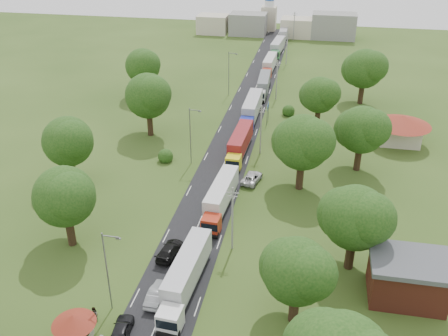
% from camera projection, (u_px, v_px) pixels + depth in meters
% --- Properties ---
extents(ground, '(260.00, 260.00, 0.00)m').
position_uv_depth(ground, '(203.00, 214.00, 70.84)').
color(ground, '#2D4617').
rests_on(ground, ground).
extents(road, '(8.00, 200.00, 0.04)m').
position_uv_depth(road, '(228.00, 153.00, 88.18)').
color(road, black).
rests_on(road, ground).
extents(guard_booth, '(4.40, 4.40, 3.45)m').
position_uv_depth(guard_booth, '(74.00, 325.00, 49.36)').
color(guard_booth, beige).
rests_on(guard_booth, ground).
extents(info_sign, '(0.12, 3.10, 4.10)m').
position_uv_depth(info_sign, '(268.00, 109.00, 98.90)').
color(info_sign, slate).
rests_on(info_sign, ground).
extents(pole_1, '(1.60, 0.24, 9.00)m').
position_uv_depth(pole_1, '(232.00, 218.00, 61.65)').
color(pole_1, gray).
rests_on(pole_1, ground).
extents(pole_2, '(1.60, 0.24, 9.00)m').
position_uv_depth(pole_2, '(261.00, 129.00, 85.93)').
color(pole_2, gray).
rests_on(pole_2, ground).
extents(pole_3, '(1.60, 0.24, 9.00)m').
position_uv_depth(pole_3, '(277.00, 79.00, 110.20)').
color(pole_3, gray).
rests_on(pole_3, ground).
extents(pole_4, '(1.60, 0.24, 9.00)m').
position_uv_depth(pole_4, '(287.00, 48.00, 134.47)').
color(pole_4, gray).
rests_on(pole_4, ground).
extents(pole_5, '(1.60, 0.24, 9.00)m').
position_uv_depth(pole_5, '(294.00, 26.00, 158.74)').
color(pole_5, gray).
rests_on(pole_5, ground).
extents(lamp_0, '(2.03, 0.22, 10.00)m').
position_uv_depth(lamp_0, '(108.00, 268.00, 51.80)').
color(lamp_0, slate).
rests_on(lamp_0, ground).
extents(lamp_1, '(2.03, 0.22, 10.00)m').
position_uv_depth(lamp_1, '(191.00, 134.00, 82.14)').
color(lamp_1, slate).
rests_on(lamp_1, ground).
extents(lamp_2, '(2.03, 0.22, 10.00)m').
position_uv_depth(lamp_2, '(229.00, 71.00, 112.48)').
color(lamp_2, slate).
rests_on(lamp_2, ground).
extents(tree_2, '(8.00, 8.00, 10.10)m').
position_uv_depth(tree_2, '(297.00, 270.00, 49.92)').
color(tree_2, '#382616').
rests_on(tree_2, ground).
extents(tree_3, '(8.80, 8.80, 11.07)m').
position_uv_depth(tree_3, '(355.00, 217.00, 57.30)').
color(tree_3, '#382616').
rests_on(tree_3, ground).
extents(tree_4, '(9.60, 9.60, 12.05)m').
position_uv_depth(tree_4, '(303.00, 142.00, 73.80)').
color(tree_4, '#382616').
rests_on(tree_4, ground).
extents(tree_5, '(8.80, 8.80, 11.07)m').
position_uv_depth(tree_5, '(362.00, 129.00, 79.50)').
color(tree_5, '#382616').
rests_on(tree_5, ground).
extents(tree_6, '(8.00, 8.00, 10.10)m').
position_uv_depth(tree_6, '(320.00, 95.00, 95.70)').
color(tree_6, '#382616').
rests_on(tree_6, ground).
extents(tree_7, '(9.60, 9.60, 12.05)m').
position_uv_depth(tree_7, '(364.00, 68.00, 106.63)').
color(tree_7, '#382616').
rests_on(tree_7, ground).
extents(tree_10, '(8.80, 8.80, 11.07)m').
position_uv_depth(tree_10, '(65.00, 196.00, 61.44)').
color(tree_10, '#382616').
rests_on(tree_10, ground).
extents(tree_11, '(8.80, 8.80, 11.07)m').
position_uv_depth(tree_11, '(68.00, 141.00, 75.61)').
color(tree_11, '#382616').
rests_on(tree_11, ground).
extents(tree_12, '(9.60, 9.60, 12.05)m').
position_uv_depth(tree_12, '(148.00, 95.00, 91.66)').
color(tree_12, '#382616').
rests_on(tree_12, ground).
extents(tree_13, '(8.80, 8.80, 11.07)m').
position_uv_depth(tree_13, '(143.00, 66.00, 110.62)').
color(tree_13, '#382616').
rests_on(tree_13, ground).
extents(house_brick, '(8.60, 6.60, 5.20)m').
position_uv_depth(house_brick, '(408.00, 278.00, 54.84)').
color(house_brick, maroon).
rests_on(house_brick, ground).
extents(house_cream, '(10.08, 10.08, 5.80)m').
position_uv_depth(house_cream, '(401.00, 125.00, 90.11)').
color(house_cream, beige).
rests_on(house_cream, ground).
extents(distant_town, '(52.00, 8.00, 8.00)m').
position_uv_depth(distant_town, '(280.00, 25.00, 164.45)').
color(distant_town, gray).
rests_on(distant_town, ground).
extents(church, '(5.00, 5.00, 12.30)m').
position_uv_depth(church, '(269.00, 14.00, 171.27)').
color(church, beige).
rests_on(church, ground).
extents(truck_0, '(3.15, 14.50, 4.00)m').
position_uv_depth(truck_0, '(185.00, 276.00, 55.95)').
color(truck_0, silver).
rests_on(truck_0, ground).
extents(truck_1, '(3.11, 14.19, 3.92)m').
position_uv_depth(truck_1, '(220.00, 198.00, 70.92)').
color(truck_1, '#A72713').
rests_on(truck_1, ground).
extents(truck_2, '(2.84, 14.40, 3.98)m').
position_uv_depth(truck_2, '(240.00, 144.00, 86.68)').
color(truck_2, yellow).
rests_on(truck_2, ground).
extents(truck_3, '(2.63, 15.37, 4.26)m').
position_uv_depth(truck_3, '(252.00, 109.00, 100.85)').
color(truck_3, '#19279B').
rests_on(truck_3, ground).
extents(truck_4, '(2.85, 13.78, 3.81)m').
position_uv_depth(truck_4, '(263.00, 85.00, 115.01)').
color(truck_4, silver).
rests_on(truck_4, ground).
extents(truck_5, '(2.68, 13.77, 3.81)m').
position_uv_depth(truck_5, '(269.00, 65.00, 129.53)').
color(truck_5, '#A72B19').
rests_on(truck_5, ground).
extents(truck_6, '(3.28, 14.59, 4.03)m').
position_uv_depth(truck_6, '(277.00, 47.00, 144.62)').
color(truck_6, '#256436').
rests_on(truck_6, ground).
extents(truck_7, '(2.52, 13.52, 3.74)m').
position_uv_depth(truck_7, '(283.00, 34.00, 159.94)').
color(truck_7, silver).
rests_on(truck_7, ground).
extents(car_lane_front, '(2.37, 4.79, 1.57)m').
position_uv_depth(car_lane_front, '(121.00, 330.00, 50.61)').
color(car_lane_front, black).
rests_on(car_lane_front, ground).
extents(car_lane_mid, '(1.80, 4.88, 1.59)m').
position_uv_depth(car_lane_mid, '(158.00, 294.00, 55.25)').
color(car_lane_mid, '#93969B').
rests_on(car_lane_mid, ground).
extents(car_lane_rear, '(2.79, 5.50, 1.53)m').
position_uv_depth(car_lane_rear, '(170.00, 250.00, 62.26)').
color(car_lane_rear, black).
rests_on(car_lane_rear, ground).
extents(car_verge_near, '(3.35, 5.47, 1.41)m').
position_uv_depth(car_verge_near, '(252.00, 178.00, 78.82)').
color(car_verge_near, silver).
rests_on(car_verge_near, ground).
extents(car_verge_far, '(1.90, 4.44, 1.50)m').
position_uv_depth(car_verge_far, '(277.00, 138.00, 92.05)').
color(car_verge_far, '#53555A').
rests_on(car_verge_far, ground).
extents(pedestrian_booth, '(0.99, 1.10, 1.85)m').
position_uv_depth(pedestrian_booth, '(94.00, 315.00, 52.26)').
color(pedestrian_booth, gray).
rests_on(pedestrian_booth, ground).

